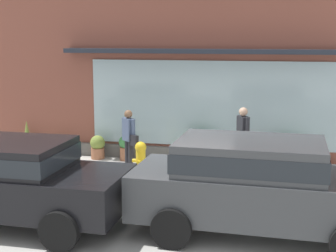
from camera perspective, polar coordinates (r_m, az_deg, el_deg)
ground_plane at (r=10.97m, az=0.51°, el=-7.78°), size 60.00×60.00×0.00m
curb_strip at (r=10.76m, az=0.28°, el=-7.79°), size 14.00×0.24×0.12m
storefront at (r=13.59m, az=3.48°, el=6.24°), size 14.00×0.81×5.00m
fire_hydrant at (r=12.19m, az=-3.15°, el=-3.77°), size 0.42×0.39×0.87m
pedestrian_with_handbag at (r=12.70m, az=-4.49°, el=-1.12°), size 0.54×0.50×1.56m
pedestrian_passerby at (r=12.61m, az=8.58°, el=-0.93°), size 0.34×0.44×1.66m
parked_car_dark_gray at (r=8.63m, az=10.30°, el=-6.35°), size 4.49×2.04×1.67m
parked_car_black at (r=9.45m, az=-17.48°, el=-5.60°), size 4.05×2.00×1.55m
potted_plant_by_entrance at (r=15.08m, az=-15.86°, el=-1.32°), size 0.32×0.32×0.98m
potted_plant_window_left at (r=14.08m, az=-8.08°, el=-2.35°), size 0.42×0.42×0.67m
potted_plant_near_hydrant at (r=13.21m, az=13.44°, el=-2.88°), size 0.61×0.61×0.86m
potted_plant_doorstep at (r=13.81m, az=-4.93°, el=-2.41°), size 0.36×0.36×0.70m
potted_plant_window_center at (r=14.54m, az=-12.63°, el=-2.29°), size 0.37×0.37×0.61m
potted_plant_window_right at (r=13.42m, az=3.66°, el=-2.23°), size 0.75×0.75×0.92m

